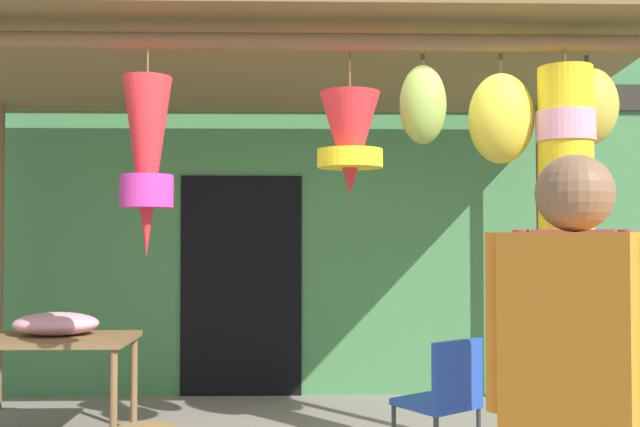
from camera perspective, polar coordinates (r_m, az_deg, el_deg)
shop_facade at (r=6.84m, az=-1.00°, el=4.55°), size 12.14×0.29×4.41m
market_stall_canopy at (r=5.08m, az=-3.03°, el=9.90°), size 5.13×2.50×2.86m
display_table at (r=5.56m, az=-20.49°, el=-9.89°), size 1.17×0.69×0.74m
flower_heap_on_table at (r=5.59m, az=-19.83°, el=-8.10°), size 0.60×0.42×0.16m
folding_chair at (r=4.56m, az=9.74°, el=-13.80°), size 0.56×0.56×0.84m
customer_foreground at (r=2.33m, az=19.43°, el=-12.84°), size 0.45×0.44×1.70m
passerby_at_right at (r=3.95m, az=19.18°, el=-7.97°), size 0.56×0.36×1.72m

